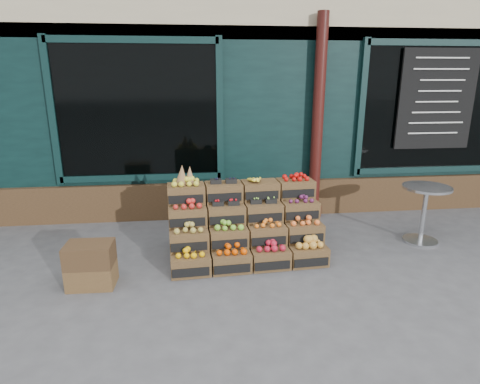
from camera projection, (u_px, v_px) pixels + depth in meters
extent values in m
plane|color=#49494B|center=(264.00, 277.00, 4.72)|extent=(60.00, 60.00, 0.00)
cube|color=black|center=(226.00, 70.00, 9.00)|extent=(12.00, 6.00, 4.80)
cube|color=black|center=(241.00, 126.00, 6.44)|extent=(12.00, 0.12, 3.00)
cube|color=#3F2B19|center=(242.00, 198.00, 6.71)|extent=(12.00, 0.18, 0.60)
cube|color=black|center=(138.00, 112.00, 6.13)|extent=(2.40, 0.06, 2.00)
cube|color=black|center=(433.00, 109.00, 6.66)|extent=(2.40, 0.06, 2.00)
cylinder|color=#360F0C|center=(318.00, 120.00, 6.35)|extent=(0.18, 0.18, 3.20)
cube|color=black|center=(437.00, 100.00, 6.54)|extent=(1.30, 0.04, 1.60)
cube|color=brown|center=(191.00, 264.00, 4.79)|extent=(0.49, 0.35, 0.23)
cube|color=black|center=(192.00, 273.00, 4.63)|extent=(0.43, 0.04, 0.11)
cube|color=#DC9E06|center=(190.00, 252.00, 4.75)|extent=(0.39, 0.27, 0.08)
cube|color=brown|center=(231.00, 261.00, 4.87)|extent=(0.49, 0.35, 0.23)
cube|color=black|center=(233.00, 269.00, 4.71)|extent=(0.43, 0.04, 0.11)
cube|color=#D94100|center=(231.00, 249.00, 4.83)|extent=(0.39, 0.27, 0.08)
cube|color=brown|center=(270.00, 258.00, 4.95)|extent=(0.49, 0.35, 0.23)
cube|color=black|center=(273.00, 266.00, 4.80)|extent=(0.43, 0.04, 0.11)
cube|color=#A51629|center=(270.00, 246.00, 4.91)|extent=(0.39, 0.27, 0.09)
cube|color=brown|center=(308.00, 255.00, 5.03)|extent=(0.49, 0.35, 0.23)
cube|color=black|center=(312.00, 263.00, 4.88)|extent=(0.43, 0.04, 0.11)
cube|color=#BB8330|center=(308.00, 242.00, 4.99)|extent=(0.39, 0.27, 0.11)
cube|color=brown|center=(189.00, 239.00, 4.91)|extent=(0.49, 0.35, 0.23)
cube|color=black|center=(190.00, 247.00, 4.75)|extent=(0.43, 0.04, 0.11)
cube|color=olive|center=(189.00, 227.00, 4.87)|extent=(0.39, 0.27, 0.08)
cube|color=brown|center=(228.00, 237.00, 4.99)|extent=(0.49, 0.35, 0.23)
cube|color=black|center=(231.00, 244.00, 4.83)|extent=(0.43, 0.04, 0.11)
cube|color=#70B12D|center=(228.00, 225.00, 4.95)|extent=(0.39, 0.27, 0.08)
cube|color=brown|center=(266.00, 234.00, 5.07)|extent=(0.49, 0.35, 0.23)
cube|color=black|center=(270.00, 241.00, 4.92)|extent=(0.43, 0.04, 0.11)
cube|color=orange|center=(267.00, 223.00, 5.03)|extent=(0.39, 0.27, 0.06)
cube|color=brown|center=(303.00, 232.00, 5.16)|extent=(0.49, 0.35, 0.23)
cube|color=black|center=(308.00, 238.00, 5.00)|extent=(0.43, 0.04, 0.11)
cube|color=orange|center=(304.00, 220.00, 5.11)|extent=(0.39, 0.27, 0.08)
cube|color=brown|center=(188.00, 216.00, 5.03)|extent=(0.49, 0.35, 0.23)
cube|color=black|center=(188.00, 223.00, 4.87)|extent=(0.43, 0.04, 0.11)
cube|color=red|center=(187.00, 204.00, 4.99)|extent=(0.39, 0.27, 0.08)
cube|color=brown|center=(226.00, 214.00, 5.11)|extent=(0.49, 0.35, 0.23)
cube|color=black|center=(228.00, 220.00, 4.96)|extent=(0.43, 0.04, 0.11)
cube|color=#B90D14|center=(226.00, 204.00, 5.08)|extent=(0.39, 0.27, 0.03)
cube|color=brown|center=(263.00, 211.00, 5.20)|extent=(0.49, 0.35, 0.23)
cube|color=black|center=(266.00, 218.00, 5.04)|extent=(0.43, 0.04, 0.11)
cube|color=#83C140|center=(263.00, 202.00, 5.16)|extent=(0.39, 0.27, 0.03)
cube|color=brown|center=(299.00, 209.00, 5.28)|extent=(0.49, 0.35, 0.23)
cube|color=black|center=(303.00, 215.00, 5.12)|extent=(0.43, 0.04, 0.11)
cube|color=#521A43|center=(300.00, 199.00, 5.24)|extent=(0.39, 0.27, 0.06)
cube|color=brown|center=(186.00, 194.00, 5.15)|extent=(0.49, 0.35, 0.23)
cube|color=black|center=(187.00, 199.00, 5.00)|extent=(0.43, 0.04, 0.11)
cube|color=gold|center=(186.00, 182.00, 5.11)|extent=(0.39, 0.27, 0.08)
cube|color=brown|center=(224.00, 192.00, 5.24)|extent=(0.49, 0.35, 0.23)
cube|color=black|center=(226.00, 197.00, 5.08)|extent=(0.43, 0.04, 0.11)
cube|color=black|center=(224.00, 182.00, 5.20)|extent=(0.39, 0.27, 0.03)
cube|color=brown|center=(260.00, 190.00, 5.32)|extent=(0.49, 0.35, 0.23)
cube|color=black|center=(263.00, 195.00, 5.16)|extent=(0.43, 0.04, 0.11)
cube|color=yellow|center=(260.00, 179.00, 5.27)|extent=(0.39, 0.27, 0.07)
cube|color=brown|center=(295.00, 188.00, 5.40)|extent=(0.49, 0.35, 0.23)
cube|color=black|center=(299.00, 193.00, 5.24)|extent=(0.43, 0.04, 0.11)
cube|color=red|center=(296.00, 177.00, 5.36)|extent=(0.39, 0.27, 0.07)
cube|color=#3F2B19|center=(247.00, 252.00, 5.10)|extent=(1.95, 0.44, 0.23)
cube|color=#3F2B19|center=(245.00, 238.00, 5.25)|extent=(1.95, 0.44, 0.47)
cube|color=#3F2B19|center=(242.00, 224.00, 5.41)|extent=(1.95, 0.44, 0.70)
cone|color=olive|center=(182.00, 175.00, 5.08)|extent=(0.16, 0.16, 0.27)
cone|color=olive|center=(190.00, 175.00, 5.13)|extent=(0.14, 0.14, 0.23)
cube|color=brown|center=(92.00, 275.00, 4.50)|extent=(0.52, 0.37, 0.25)
cube|color=#3F2B19|center=(90.00, 254.00, 4.43)|extent=(0.52, 0.37, 0.25)
cylinder|color=#B1B4B9|center=(420.00, 240.00, 5.72)|extent=(0.48, 0.48, 0.03)
cylinder|color=#B1B4B9|center=(423.00, 215.00, 5.61)|extent=(0.07, 0.07, 0.78)
cylinder|color=#B1B4B9|center=(427.00, 187.00, 5.50)|extent=(0.65, 0.65, 0.03)
imported|color=#164E23|center=(175.00, 158.00, 7.09)|extent=(0.70, 0.52, 1.76)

